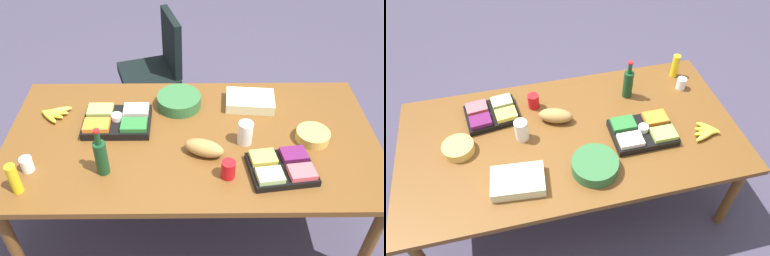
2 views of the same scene
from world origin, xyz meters
TOP-DOWN VIEW (x-y plane):
  - ground_plane at (0.00, 0.00)m, footprint 10.00×10.00m
  - conference_table at (0.00, 0.00)m, footprint 2.30×1.18m
  - office_chair at (-0.32, 1.20)m, footprint 0.60×0.60m
  - bread_loaf at (0.07, -0.15)m, footprint 0.26×0.19m
  - mustard_bottle at (-0.94, -0.43)m, footprint 0.06×0.06m
  - banana_bunch at (-0.90, 0.21)m, footprint 0.21×0.18m
  - chip_bowl at (0.74, -0.03)m, footprint 0.25×0.25m
  - veggie_tray at (-0.47, 0.12)m, footprint 0.42×0.30m
  - sheet_cake at (0.40, 0.32)m, footprint 0.34×0.25m
  - fruit_platter at (0.50, -0.30)m, footprint 0.39×0.32m
  - mayo_jar at (0.32, -0.05)m, footprint 0.10×0.10m
  - wine_bottle at (-0.50, -0.29)m, footprint 0.08×0.08m
  - salad_bowl at (-0.08, 0.32)m, footprint 0.37×0.37m
  - paper_cup at (-0.93, -0.27)m, footprint 0.09×0.09m
  - red_solo_cup at (0.20, -0.33)m, footprint 0.09×0.09m

SIDE VIEW (x-z plane):
  - ground_plane at x=0.00m, z-range 0.00..0.00m
  - office_chair at x=-0.32m, z-range -0.11..0.84m
  - conference_table at x=0.00m, z-range 0.31..1.05m
  - banana_bunch at x=-0.90m, z-range 0.75..0.78m
  - chip_bowl at x=0.74m, z-range 0.74..0.80m
  - fruit_platter at x=0.50m, z-range 0.74..0.81m
  - sheet_cake at x=0.40m, z-range 0.74..0.81m
  - veggie_tray at x=-0.47m, z-range 0.74..0.82m
  - salad_bowl at x=-0.08m, z-range 0.74..0.82m
  - paper_cup at x=-0.93m, z-range 0.74..0.83m
  - bread_loaf at x=0.07m, z-range 0.74..0.84m
  - red_solo_cup at x=0.20m, z-range 0.74..0.85m
  - mayo_jar at x=0.32m, z-range 0.74..0.89m
  - mustard_bottle at x=-0.94m, z-range 0.74..0.93m
  - wine_bottle at x=-0.50m, z-range 0.71..1.02m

